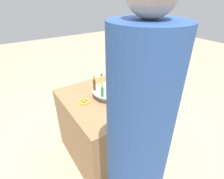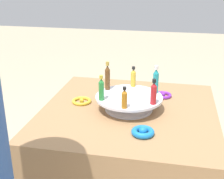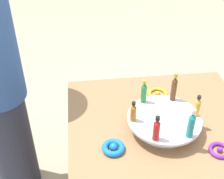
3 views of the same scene
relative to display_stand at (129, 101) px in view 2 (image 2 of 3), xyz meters
The scene contains 11 objects.
party_table 0.41m from the display_stand, ahead, with size 0.86×0.86×0.73m.
display_stand is the anchor object (origin of this frame).
bottle_brown 0.17m from the display_stand, 60.47° to the left, with size 0.03×0.03×0.15m.
bottle_green 0.16m from the display_stand, 120.47° to the left, with size 0.03×0.03×0.12m.
bottle_amber 0.16m from the display_stand, behind, with size 0.03×0.03×0.10m.
bottle_red 0.16m from the display_stand, 119.53° to the right, with size 0.03×0.03×0.12m.
bottle_teal 0.17m from the display_stand, 59.53° to the right, with size 0.03×0.03×0.14m.
bottle_gold 0.16m from the display_stand, ahead, with size 0.03×0.03×0.11m.
ribbon_bow_gold 0.26m from the display_stand, 81.99° to the left, with size 0.10×0.10×0.02m.
ribbon_bow_blue 0.26m from the display_stand, 158.01° to the right, with size 0.10×0.10×0.04m.
ribbon_bow_purple 0.26m from the display_stand, 38.01° to the right, with size 0.09×0.09×0.02m.
Camera 2 is at (-1.40, -0.20, 1.38)m, focal length 50.00 mm.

